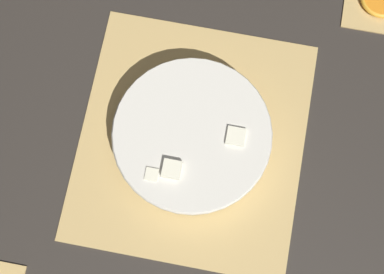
% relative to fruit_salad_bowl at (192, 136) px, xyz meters
% --- Properties ---
extents(ground_plane, '(6.00, 6.00, 0.00)m').
position_rel_fruit_salad_bowl_xyz_m(ground_plane, '(-0.00, 0.00, -0.04)').
color(ground_plane, '#2D2823').
extents(bamboo_mat_center, '(0.42, 0.38, 0.01)m').
position_rel_fruit_salad_bowl_xyz_m(bamboo_mat_center, '(-0.00, 0.00, -0.03)').
color(bamboo_mat_center, tan).
rests_on(bamboo_mat_center, ground_plane).
extents(coaster_mat_near_right, '(0.13, 0.13, 0.01)m').
position_rel_fruit_salad_bowl_xyz_m(coaster_mat_near_right, '(0.33, -0.29, -0.03)').
color(coaster_mat_near_right, tan).
rests_on(coaster_mat_near_right, ground_plane).
extents(fruit_salad_bowl, '(0.27, 0.27, 0.06)m').
position_rel_fruit_salad_bowl_xyz_m(fruit_salad_bowl, '(0.00, 0.00, 0.00)').
color(fruit_salad_bowl, silver).
rests_on(fruit_salad_bowl, bamboo_mat_center).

